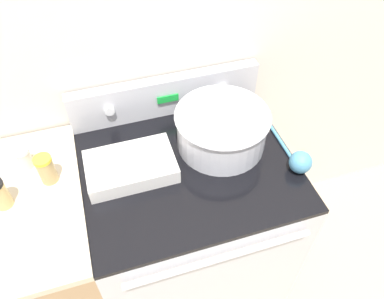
# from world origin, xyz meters

# --- Properties ---
(kitchen_wall) EXTENTS (8.00, 0.05, 2.50)m
(kitchen_wall) POSITION_xyz_m (0.00, 0.72, 1.25)
(kitchen_wall) COLOR beige
(kitchen_wall) RESTS_ON ground_plane
(stove_range) EXTENTS (0.80, 0.72, 0.94)m
(stove_range) POSITION_xyz_m (0.00, 0.34, 0.47)
(stove_range) COLOR #BCBCC1
(stove_range) RESTS_ON ground_plane
(control_panel) EXTENTS (0.80, 0.07, 0.17)m
(control_panel) POSITION_xyz_m (0.00, 0.66, 1.02)
(control_panel) COLOR #BCBCC1
(control_panel) RESTS_ON stove_range
(side_counter) EXTENTS (0.51, 0.69, 0.95)m
(side_counter) POSITION_xyz_m (-0.65, 0.34, 0.47)
(side_counter) COLOR tan
(side_counter) RESTS_ON ground_plane
(mixing_bowl) EXTENTS (0.36, 0.36, 0.16)m
(mixing_bowl) POSITION_xyz_m (0.16, 0.41, 1.02)
(mixing_bowl) COLOR silver
(mixing_bowl) RESTS_ON stove_range
(casserole_dish) EXTENTS (0.32, 0.20, 0.06)m
(casserole_dish) POSITION_xyz_m (-0.21, 0.37, 0.97)
(casserole_dish) COLOR silver
(casserole_dish) RESTS_ON stove_range
(ladle) EXTENTS (0.08, 0.30, 0.08)m
(ladle) POSITION_xyz_m (0.39, 0.21, 0.98)
(ladle) COLOR teal
(ladle) RESTS_ON stove_range
(spice_jar_yellow_cap) EXTENTS (0.06, 0.06, 0.12)m
(spice_jar_yellow_cap) POSITION_xyz_m (-0.50, 0.41, 1.01)
(spice_jar_yellow_cap) COLOR tan
(spice_jar_yellow_cap) RESTS_ON side_counter
(spice_jar_white_cap) EXTENTS (0.05, 0.05, 0.09)m
(spice_jar_white_cap) POSITION_xyz_m (-0.58, 0.51, 0.99)
(spice_jar_white_cap) COLOR beige
(spice_jar_white_cap) RESTS_ON side_counter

